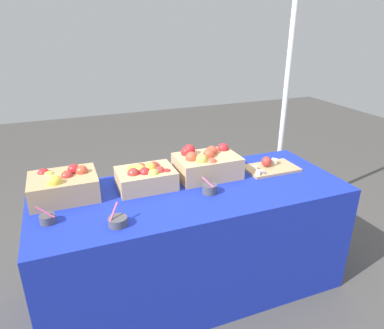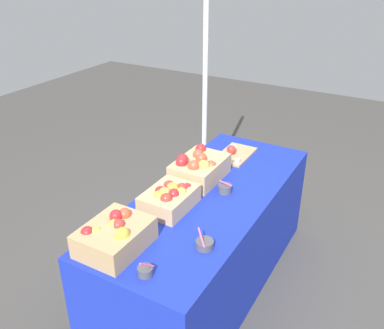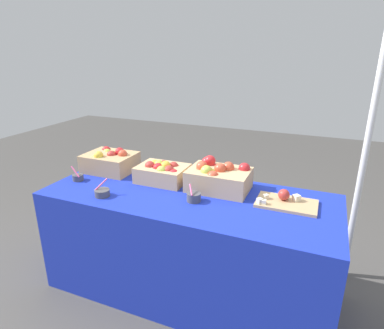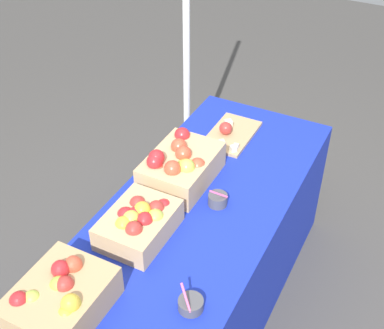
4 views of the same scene
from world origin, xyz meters
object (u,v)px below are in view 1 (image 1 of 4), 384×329
sample_bowl_mid (47,219)px  tent_pole (284,112)px  apple_crate_left (63,185)px  apple_crate_middle (146,176)px  cutting_board_front (270,167)px  sample_bowl_far (118,221)px  apple_crate_right (206,164)px  sample_bowl_near (209,189)px

sample_bowl_mid → tent_pole: tent_pole is taller
apple_crate_left → apple_crate_middle: (0.48, -0.04, -0.01)m
apple_crate_left → cutting_board_front: 1.34m
sample_bowl_far → sample_bowl_mid: bearing=155.1°
apple_crate_middle → apple_crate_left: bearing=175.2°
apple_crate_right → sample_bowl_mid: size_ratio=3.80×
sample_bowl_far → apple_crate_left: bearing=119.5°
apple_crate_left → sample_bowl_mid: apple_crate_left is taller
apple_crate_middle → sample_bowl_mid: (-0.57, -0.22, -0.05)m
apple_crate_middle → tent_pole: tent_pole is taller
sample_bowl_near → sample_bowl_far: (-0.57, -0.16, -0.00)m
apple_crate_middle → cutting_board_front: (0.86, -0.04, -0.05)m
cutting_board_front → sample_bowl_far: (-1.10, -0.33, 0.00)m
apple_crate_middle → sample_bowl_near: (0.33, -0.22, -0.04)m
apple_crate_middle → sample_bowl_near: size_ratio=3.36×
apple_crate_left → apple_crate_right: (0.88, -0.02, 0.01)m
sample_bowl_near → tent_pole: 1.20m
sample_bowl_mid → sample_bowl_far: bearing=-24.9°
apple_crate_left → sample_bowl_near: bearing=-17.6°
apple_crate_left → tent_pole: tent_pole is taller
apple_crate_right → cutting_board_front: size_ratio=1.12×
tent_pole → apple_crate_right: bearing=-154.3°
apple_crate_middle → apple_crate_right: 0.40m
apple_crate_left → apple_crate_middle: bearing=-4.8°
apple_crate_middle → sample_bowl_mid: size_ratio=3.26×
sample_bowl_mid → cutting_board_front: bearing=7.0°
apple_crate_right → tent_pole: bearing=25.7°
cutting_board_front → sample_bowl_mid: (-1.43, -0.18, 0.01)m
apple_crate_left → sample_bowl_near: 0.85m
apple_crate_middle → apple_crate_right: apple_crate_right is taller
sample_bowl_near → sample_bowl_far: size_ratio=0.94×
tent_pole → apple_crate_left: bearing=-166.9°
sample_bowl_near → sample_bowl_mid: bearing=-179.8°
cutting_board_front → apple_crate_middle: bearing=177.1°
apple_crate_right → sample_bowl_near: bearing=-108.0°
sample_bowl_near → sample_bowl_mid: (-0.90, -0.00, -0.00)m
sample_bowl_mid → apple_crate_right: bearing=13.9°
cutting_board_front → sample_bowl_far: sample_bowl_far is taller
sample_bowl_near → sample_bowl_mid: size_ratio=0.97×
sample_bowl_far → tent_pole: 1.76m
sample_bowl_far → cutting_board_front: bearing=16.5°
cutting_board_front → sample_bowl_far: bearing=-163.5°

